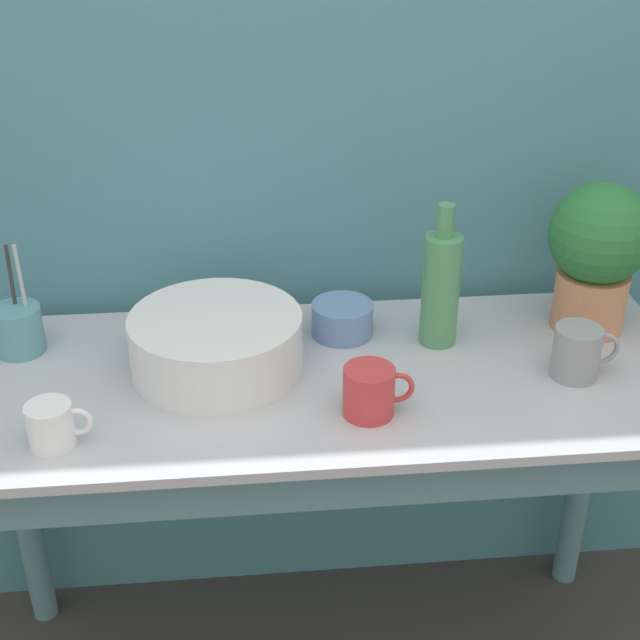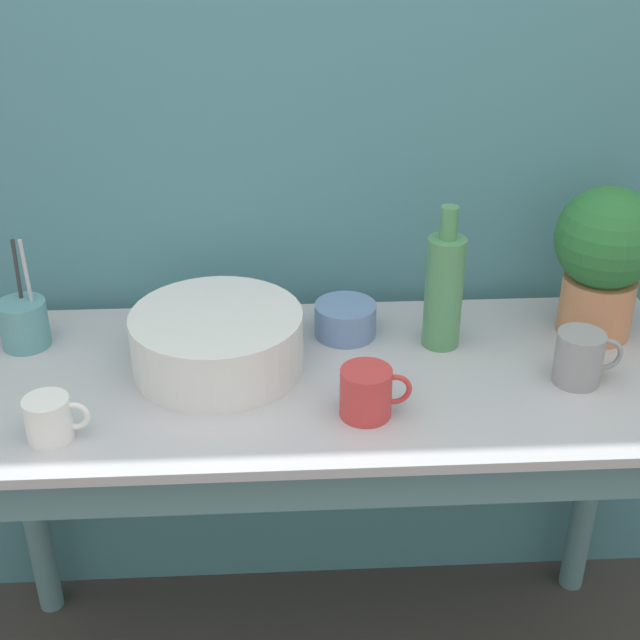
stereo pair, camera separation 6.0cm
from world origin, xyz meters
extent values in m
cube|color=teal|center=(0.00, 0.64, 1.20)|extent=(6.00, 0.05, 2.40)
cylinder|color=slate|center=(-0.68, 0.53, 0.41)|extent=(0.06, 0.06, 0.81)
cylinder|color=slate|center=(0.68, 0.53, 0.41)|extent=(0.06, 0.06, 0.81)
cube|color=slate|center=(0.00, 0.05, 0.76)|extent=(1.36, 0.02, 0.10)
cube|color=#B2B2B7|center=(0.00, 0.29, 0.82)|extent=(1.46, 0.58, 0.02)
cylinder|color=tan|center=(0.58, 0.43, 0.90)|extent=(0.15, 0.15, 0.13)
sphere|color=#286B33|center=(0.58, 0.43, 1.05)|extent=(0.21, 0.21, 0.21)
cylinder|color=silver|center=(-0.20, 0.33, 0.89)|extent=(0.33, 0.33, 0.12)
cylinder|color=#4C8C59|center=(0.25, 0.40, 0.95)|extent=(0.08, 0.08, 0.23)
cylinder|color=#4C8C59|center=(0.25, 0.40, 1.10)|extent=(0.03, 0.03, 0.07)
cylinder|color=#C63838|center=(0.07, 0.15, 0.88)|extent=(0.09, 0.09, 0.09)
torus|color=#C63838|center=(0.13, 0.15, 0.89)|extent=(0.06, 0.01, 0.06)
cylinder|color=gray|center=(0.49, 0.24, 0.89)|extent=(0.09, 0.09, 0.10)
torus|color=gray|center=(0.54, 0.24, 0.89)|extent=(0.07, 0.01, 0.07)
cylinder|color=white|center=(-0.48, 0.11, 0.87)|extent=(0.08, 0.08, 0.08)
torus|color=white|center=(-0.43, 0.11, 0.88)|extent=(0.05, 0.01, 0.05)
cylinder|color=#6684B2|center=(0.06, 0.44, 0.87)|extent=(0.13, 0.13, 0.07)
cylinder|color=#569399|center=(-0.59, 0.44, 0.88)|extent=(0.10, 0.10, 0.10)
cylinder|color=#B7B7BC|center=(-0.57, 0.44, 0.95)|extent=(0.01, 0.02, 0.23)
cylinder|color=#333333|center=(-0.59, 0.46, 0.94)|extent=(0.01, 0.03, 0.22)
camera|label=1|loc=(-0.14, -1.16, 1.76)|focal=50.00mm
camera|label=2|loc=(-0.08, -1.16, 1.76)|focal=50.00mm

